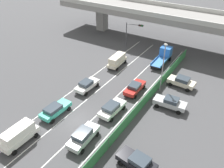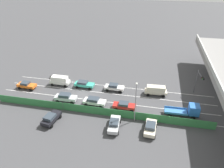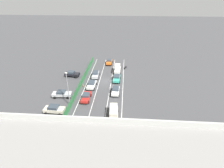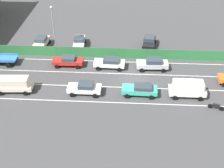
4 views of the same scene
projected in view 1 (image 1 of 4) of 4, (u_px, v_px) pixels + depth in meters
ground_plane at (77, 120)px, 31.35m from camera, size 300.00×300.00×0.00m
lane_line_left_edge at (74, 90)px, 37.36m from camera, size 0.14×46.60×0.01m
lane_line_mid_left at (90, 97)px, 35.86m from camera, size 0.14×46.60×0.01m
lane_line_mid_right at (109, 104)px, 34.35m from camera, size 0.14×46.60×0.01m
lane_line_right_edge at (129, 112)px, 32.85m from camera, size 0.14×46.60×0.01m
elevated_overpass at (167, 17)px, 49.74m from camera, size 52.44×9.08×7.82m
green_fence at (137, 110)px, 31.85m from camera, size 0.10×42.70×1.67m
car_sedan_red at (135, 87)px, 36.41m from camera, size 2.00×4.56×1.52m
car_van_cream at (117, 60)px, 43.50m from camera, size 2.20×4.94×2.10m
car_hatchback_white at (112, 108)px, 32.06m from camera, size 2.18×4.61×1.58m
car_sedan_white at (87, 85)px, 37.00m from camera, size 2.07×4.41×1.58m
car_van_white at (19, 135)px, 27.37m from camera, size 2.07×4.69×2.22m
car_taxi_teal at (55, 110)px, 31.85m from camera, size 2.13×4.61×1.54m
car_sedan_silver at (83, 136)px, 27.60m from camera, size 2.13×4.65×1.75m
flatbed_truck_blue at (164, 55)px, 44.79m from camera, size 2.38×6.24×2.68m
parked_sedan_dark at (137, 162)px, 24.56m from camera, size 4.45×2.51×1.68m
parked_wagon_silver at (170, 102)px, 33.11m from camera, size 4.67×2.20×1.68m
parked_sedan_cream at (182, 82)px, 37.72m from camera, size 4.36×2.23×1.71m
traffic_light at (132, 30)px, 48.95m from camera, size 3.61×0.88×5.45m
street_lamp at (163, 64)px, 34.57m from camera, size 0.60×0.36×8.00m
traffic_cone at (126, 119)px, 31.06m from camera, size 0.47×0.47×0.63m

